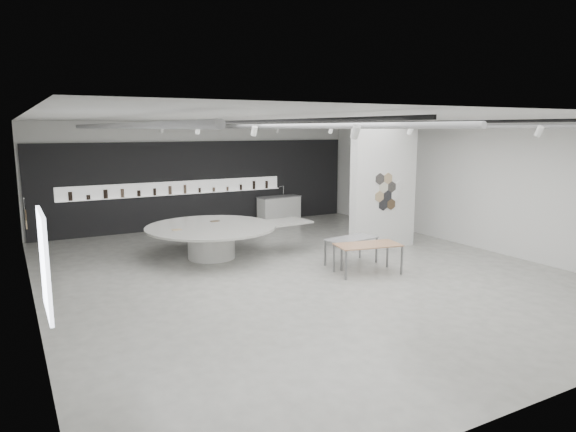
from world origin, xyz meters
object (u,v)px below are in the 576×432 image
display_island (214,237)px  sample_table_stone (351,240)px  kitchen_counter (279,208)px  sample_table_wood (368,246)px  partition_column (384,189)px

display_island → sample_table_stone: size_ratio=3.27×
kitchen_counter → sample_table_stone: bearing=-107.5°
display_island → sample_table_wood: 4.32m
sample_table_wood → kitchen_counter: bearing=78.5°
sample_table_stone → display_island: bearing=140.7°
sample_table_wood → sample_table_stone: sample_table_wood is taller
display_island → sample_table_stone: bearing=-43.9°
partition_column → kitchen_counter: size_ratio=2.05×
display_island → sample_table_stone: (2.94, -2.40, 0.05)m
partition_column → sample_table_stone: bearing=-150.4°
sample_table_wood → sample_table_stone: (0.17, 0.92, -0.04)m
partition_column → sample_table_stone: (-1.94, -1.10, -1.15)m
partition_column → display_island: 5.19m
display_island → kitchen_counter: 6.04m
partition_column → kitchen_counter: partition_column is taller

